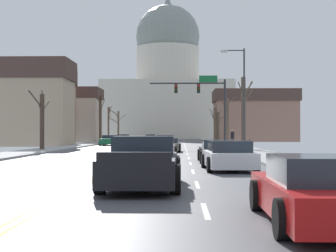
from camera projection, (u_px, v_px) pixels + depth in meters
ground at (142, 152)px, 39.98m from camera, size 20.00×180.00×0.20m
signal_gantry at (204, 96)px, 53.19m from camera, size 7.91×0.41×7.31m
street_lamp_right at (241, 91)px, 41.87m from camera, size 1.98×0.24×8.29m
capitol_building at (168, 85)px, 121.37m from camera, size 29.92×19.89×34.07m
sedan_near_00 at (165, 142)px, 48.34m from camera, size 2.05×4.48×1.31m
sedan_near_01 at (168, 145)px, 41.53m from camera, size 2.13×4.60×1.10m
sedan_near_02 at (162, 148)px, 34.33m from camera, size 2.00×4.28×1.13m
sedan_near_03 at (217, 152)px, 27.56m from camera, size 2.02×4.61×1.20m
sedan_near_04 at (229, 157)px, 21.75m from camera, size 2.23×4.58×1.25m
pickup_truck_near_05 at (143, 164)px, 15.23m from camera, size 2.26×5.77×1.50m
sedan_near_06 at (317, 192)px, 9.11m from camera, size 1.99×4.68×1.22m
sedan_oncoming_00 at (110, 141)px, 60.46m from camera, size 2.05×4.26×1.22m
sedan_oncoming_01 at (123, 139)px, 71.95m from camera, size 1.98×4.38×1.25m
sedan_oncoming_02 at (151, 138)px, 85.65m from camera, size 2.13×4.52×1.15m
flank_building_00 at (57, 115)px, 79.11m from camera, size 13.46×6.70×8.31m
flank_building_01 at (10, 103)px, 57.87m from camera, size 13.89×6.36×9.68m
flank_building_02 at (37, 105)px, 68.08m from camera, size 9.21×8.45×10.14m
flank_building_03 at (255, 116)px, 84.10m from camera, size 13.51×8.50×8.39m
bare_tree_00 at (228, 120)px, 63.42m from camera, size 1.76×1.53×5.79m
bare_tree_01 at (109, 123)px, 85.14m from camera, size 0.78×2.87×5.73m
bare_tree_02 at (218, 126)px, 72.76m from camera, size 2.23×1.24×4.79m
bare_tree_03 at (100, 117)px, 70.94m from camera, size 1.99×2.59×7.21m
bare_tree_04 at (216, 124)px, 80.26m from camera, size 1.57×1.17×5.27m
bare_tree_05 at (42, 120)px, 43.07m from camera, size 1.45×2.11×5.04m
bare_tree_06 at (244, 111)px, 43.55m from camera, size 1.46×1.70×6.13m
bare_tree_07 at (118, 124)px, 94.13m from camera, size 3.09×1.74×5.58m
pedestrian_00 at (232, 138)px, 47.06m from camera, size 0.35×0.34×1.68m
bicycle_parked at (249, 145)px, 42.97m from camera, size 0.12×1.77×0.85m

